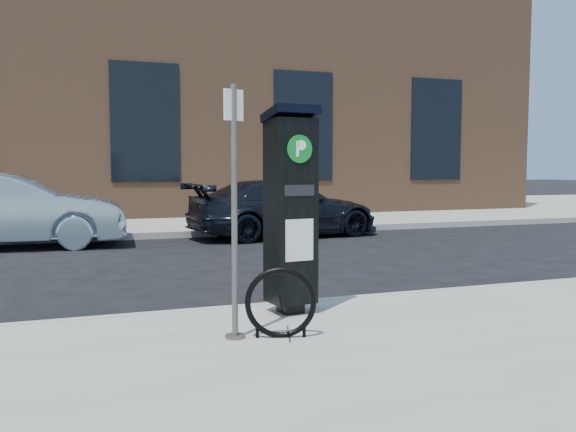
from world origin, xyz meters
name	(u,v)px	position (x,y,z in m)	size (l,w,h in m)	color
ground	(277,316)	(0.00, 0.00, 0.00)	(120.00, 120.00, 0.00)	black
sidewalk_far	(139,216)	(0.00, 14.00, 0.07)	(60.00, 12.00, 0.15)	gray
curb_near	(277,309)	(0.00, -0.02, 0.07)	(60.00, 0.12, 0.16)	#9E9B93
curb_far	(168,235)	(0.00, 8.02, 0.07)	(60.00, 0.12, 0.16)	#9E9B93
building	(128,100)	(0.00, 17.00, 4.15)	(28.00, 10.05, 8.25)	brown
parking_kiosk	(291,208)	(-0.01, -0.48, 1.26)	(0.55, 0.50, 2.17)	black
sign_pole	(234,214)	(-0.81, -1.23, 1.27)	(0.19, 0.18, 2.26)	#615B55
bike_rack	(281,303)	(-0.42, -1.35, 0.46)	(0.63, 0.24, 0.65)	black
car_silver	(7,211)	(-3.39, 7.35, 0.78)	(1.66, 4.76, 1.57)	#8BA1B1
car_dark	(284,209)	(2.72, 7.40, 0.68)	(1.92, 4.72, 1.37)	black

